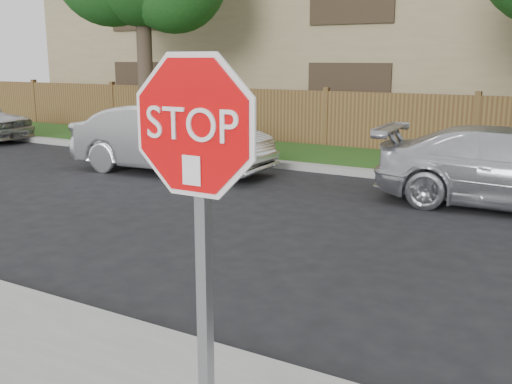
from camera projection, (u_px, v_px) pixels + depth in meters
The scene contains 6 objects.
ground at pixel (200, 348), 5.22m from camera, with size 90.00×90.00×0.00m, color black.
far_curb at pixel (440, 180), 12.03m from camera, with size 70.00×0.30×0.15m, color gray.
grass_strip at pixel (459, 169), 13.42m from camera, with size 70.00×3.00×0.12m, color #1E4714.
fence at pixel (476, 129), 14.59m from camera, with size 70.00×0.12×1.60m, color #4E331B.
stop_sign at pixel (197, 189), 3.03m from camera, with size 1.01×0.13×2.55m.
sedan_left at pixel (172, 139), 13.08m from camera, with size 1.57×4.51×1.49m, color silver.
Camera 1 is at (2.88, -3.87, 2.47)m, focal length 42.00 mm.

